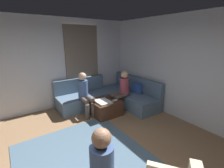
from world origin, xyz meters
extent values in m
cube|color=silver|center=(0.00, 2.94, 1.35)|extent=(6.00, 0.12, 2.70)
cube|color=silver|center=(-2.94, 0.00, 1.35)|extent=(0.12, 6.00, 2.70)
cube|color=#726659|center=(-2.84, 1.30, 1.25)|extent=(0.06, 1.10, 2.50)
cube|color=slate|center=(-0.20, 0.10, 0.01)|extent=(2.60, 2.20, 0.01)
cube|color=slate|center=(-1.78, 2.41, 0.21)|extent=(2.10, 0.85, 0.42)
cube|color=slate|center=(-1.78, 2.76, 0.65)|extent=(2.10, 0.14, 0.45)
cube|color=slate|center=(-2.41, 1.13, 0.21)|extent=(0.85, 1.70, 0.42)
cube|color=slate|center=(-2.76, 1.13, 0.65)|extent=(0.14, 1.70, 0.45)
cube|color=#3359B2|center=(-2.28, 2.58, 0.54)|extent=(0.36, 0.12, 0.36)
cube|color=#3359B2|center=(-1.58, 2.58, 0.54)|extent=(0.36, 0.12, 0.36)
cube|color=#4C2D1E|center=(-1.60, 1.37, 0.21)|extent=(0.76, 0.76, 0.42)
cube|color=white|center=(-1.50, 1.25, 0.44)|extent=(0.44, 0.36, 0.04)
cylinder|color=#334C72|center=(-1.82, 1.55, 0.47)|extent=(0.08, 0.08, 0.10)
cube|color=white|center=(-1.42, 1.59, 0.43)|extent=(0.05, 0.15, 0.02)
cylinder|color=brown|center=(-1.47, 1.63, 0.21)|extent=(0.12, 0.12, 0.42)
cylinder|color=brown|center=(-1.65, 1.63, 0.21)|extent=(0.12, 0.12, 0.42)
cylinder|color=brown|center=(-1.47, 1.83, 0.48)|extent=(0.12, 0.40, 0.12)
cylinder|color=brown|center=(-1.65, 1.83, 0.48)|extent=(0.12, 0.40, 0.12)
cylinder|color=#993F4C|center=(-1.56, 2.03, 0.73)|extent=(0.28, 0.28, 0.50)
sphere|color=#D8AD8C|center=(-1.56, 2.03, 1.09)|extent=(0.22, 0.22, 0.22)
cylinder|color=brown|center=(-1.63, 1.00, 0.21)|extent=(0.12, 0.12, 0.42)
cylinder|color=brown|center=(-1.63, 0.82, 0.21)|extent=(0.12, 0.12, 0.42)
cylinder|color=brown|center=(-1.83, 1.00, 0.48)|extent=(0.40, 0.12, 0.12)
cylinder|color=brown|center=(-1.83, 0.82, 0.48)|extent=(0.40, 0.12, 0.12)
cylinder|color=#3F598C|center=(-2.03, 0.91, 0.73)|extent=(0.28, 0.28, 0.50)
sphere|color=#D8AD8C|center=(-2.03, 0.91, 1.09)|extent=(0.22, 0.22, 0.22)
cylinder|color=#3F598C|center=(0.63, -0.09, 0.71)|extent=(0.28, 0.28, 0.50)
sphere|color=#8C664C|center=(0.63, -0.09, 1.07)|extent=(0.22, 0.22, 0.22)
camera|label=1|loc=(1.89, -0.84, 2.11)|focal=25.24mm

